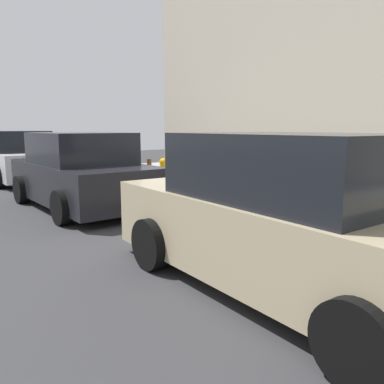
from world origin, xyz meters
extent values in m
plane|color=#333335|center=(0.00, 0.00, 0.00)|extent=(40.00, 40.00, 0.00)
cube|color=#9E9B93|center=(0.00, -2.50, 0.07)|extent=(18.00, 5.00, 0.14)
cube|color=black|center=(-3.11, -0.71, 0.39)|extent=(0.36, 0.22, 0.51)
cube|color=black|center=(-3.11, -0.71, 0.39)|extent=(0.37, 0.05, 0.52)
cylinder|color=gray|center=(-3.26, -0.71, 0.77)|extent=(0.02, 0.02, 0.23)
cylinder|color=gray|center=(-2.96, -0.71, 0.77)|extent=(0.02, 0.02, 0.23)
cylinder|color=black|center=(-3.11, -0.71, 0.88)|extent=(0.30, 0.03, 0.02)
cylinder|color=black|center=(-3.26, -0.71, 0.16)|extent=(0.04, 0.02, 0.04)
cylinder|color=black|center=(-2.96, -0.71, 0.16)|extent=(0.04, 0.02, 0.04)
cube|color=#59601E|center=(-2.62, -0.77, 0.45)|extent=(0.43, 0.22, 0.62)
cube|color=black|center=(-2.62, -0.77, 0.45)|extent=(0.43, 0.05, 0.63)
cylinder|color=gray|center=(-2.81, -0.77, 0.78)|extent=(0.02, 0.02, 0.04)
cylinder|color=gray|center=(-2.44, -0.77, 0.78)|extent=(0.02, 0.02, 0.04)
cylinder|color=black|center=(-2.62, -0.77, 0.80)|extent=(0.36, 0.03, 0.02)
cylinder|color=black|center=(-2.81, -0.77, 0.16)|extent=(0.04, 0.02, 0.04)
cylinder|color=black|center=(-2.44, -0.77, 0.16)|extent=(0.04, 0.02, 0.04)
cube|color=red|center=(-2.07, -0.78, 0.41)|extent=(0.49, 0.25, 0.53)
cube|color=black|center=(-2.07, -0.78, 0.41)|extent=(0.50, 0.05, 0.54)
cylinder|color=gray|center=(-2.29, -0.78, 0.82)|extent=(0.02, 0.02, 0.29)
cylinder|color=gray|center=(-1.86, -0.78, 0.82)|extent=(0.02, 0.02, 0.29)
cylinder|color=black|center=(-2.07, -0.78, 0.97)|extent=(0.43, 0.02, 0.02)
cylinder|color=black|center=(-2.29, -0.78, 0.16)|extent=(0.04, 0.02, 0.04)
cylinder|color=black|center=(-1.85, -0.78, 0.16)|extent=(0.04, 0.02, 0.04)
cube|color=navy|center=(-1.52, -0.74, 0.51)|extent=(0.44, 0.23, 0.74)
cube|color=black|center=(-1.52, -0.74, 0.51)|extent=(0.44, 0.07, 0.75)
cylinder|color=gray|center=(-1.70, -0.75, 1.01)|extent=(0.02, 0.02, 0.27)
cylinder|color=gray|center=(-1.34, -0.73, 1.01)|extent=(0.02, 0.02, 0.27)
cylinder|color=black|center=(-1.52, -0.74, 1.14)|extent=(0.37, 0.05, 0.02)
cylinder|color=black|center=(-1.71, -0.75, 0.16)|extent=(0.05, 0.02, 0.04)
cylinder|color=black|center=(-1.33, -0.73, 0.16)|extent=(0.05, 0.02, 0.04)
cube|color=maroon|center=(-0.99, -0.65, 0.46)|extent=(0.47, 0.27, 0.65)
cube|color=black|center=(-0.99, -0.65, 0.46)|extent=(0.46, 0.09, 0.66)
cylinder|color=gray|center=(-1.18, -0.63, 0.88)|extent=(0.02, 0.02, 0.19)
cylinder|color=gray|center=(-0.80, -0.67, 0.88)|extent=(0.02, 0.02, 0.19)
cylinder|color=black|center=(-0.99, -0.65, 0.98)|extent=(0.39, 0.06, 0.02)
cylinder|color=black|center=(-1.19, -0.63, 0.16)|extent=(0.05, 0.02, 0.04)
cylinder|color=black|center=(-0.79, -0.67, 0.16)|extent=(0.05, 0.02, 0.04)
cube|color=#0F606B|center=(-0.44, -0.68, 0.47)|extent=(0.46, 0.21, 0.67)
cube|color=black|center=(-0.44, -0.68, 0.47)|extent=(0.47, 0.04, 0.68)
cylinder|color=gray|center=(-0.64, -0.68, 0.92)|extent=(0.02, 0.02, 0.23)
cylinder|color=gray|center=(-0.24, -0.68, 0.92)|extent=(0.02, 0.02, 0.23)
cylinder|color=black|center=(-0.44, -0.68, 1.04)|extent=(0.40, 0.03, 0.02)
cylinder|color=black|center=(-0.65, -0.68, 0.16)|extent=(0.04, 0.02, 0.04)
cylinder|color=black|center=(-0.23, -0.68, 0.16)|extent=(0.04, 0.02, 0.04)
cube|color=#9EA0A8|center=(0.10, -0.71, 0.48)|extent=(0.42, 0.24, 0.69)
cube|color=black|center=(0.10, -0.71, 0.48)|extent=(0.43, 0.05, 0.70)
cylinder|color=gray|center=(-0.08, -0.71, 0.97)|extent=(0.02, 0.02, 0.29)
cylinder|color=gray|center=(0.27, -0.71, 0.97)|extent=(0.02, 0.02, 0.29)
cylinder|color=black|center=(0.10, -0.71, 1.11)|extent=(0.36, 0.03, 0.02)
cylinder|color=black|center=(-0.09, -0.71, 0.16)|extent=(0.04, 0.02, 0.04)
cylinder|color=black|center=(0.28, -0.71, 0.16)|extent=(0.04, 0.02, 0.04)
cube|color=black|center=(0.61, -0.65, 0.48)|extent=(0.44, 0.23, 0.68)
cube|color=black|center=(0.61, -0.65, 0.48)|extent=(0.44, 0.05, 0.69)
cylinder|color=gray|center=(0.43, -0.66, 0.96)|extent=(0.02, 0.02, 0.29)
cylinder|color=gray|center=(0.80, -0.65, 0.96)|extent=(0.02, 0.02, 0.29)
cylinder|color=black|center=(0.61, -0.65, 1.11)|extent=(0.37, 0.04, 0.02)
cylinder|color=black|center=(0.43, -0.66, 0.16)|extent=(0.04, 0.02, 0.04)
cylinder|color=black|center=(0.80, -0.65, 0.16)|extent=(0.04, 0.02, 0.04)
cube|color=#59601E|center=(1.17, -0.79, 0.50)|extent=(0.51, 0.28, 0.72)
cube|color=black|center=(1.17, -0.79, 0.50)|extent=(0.50, 0.09, 0.74)
cylinder|color=gray|center=(0.95, -0.81, 0.98)|extent=(0.02, 0.02, 0.24)
cylinder|color=gray|center=(1.38, -0.77, 0.98)|extent=(0.02, 0.02, 0.24)
cylinder|color=black|center=(1.17, -0.79, 1.10)|extent=(0.43, 0.07, 0.02)
cylinder|color=black|center=(0.95, -0.81, 0.16)|extent=(0.05, 0.02, 0.04)
cylinder|color=black|center=(1.38, -0.77, 0.16)|extent=(0.05, 0.02, 0.04)
cube|color=red|center=(1.68, -0.76, 0.42)|extent=(0.36, 0.26, 0.56)
cube|color=black|center=(1.68, -0.76, 0.42)|extent=(0.37, 0.06, 0.58)
cylinder|color=gray|center=(1.54, -0.75, 0.83)|extent=(0.02, 0.02, 0.25)
cylinder|color=gray|center=(1.83, -0.76, 0.83)|extent=(0.02, 0.02, 0.25)
cylinder|color=black|center=(1.68, -0.76, 0.95)|extent=(0.30, 0.03, 0.02)
cylinder|color=black|center=(1.53, -0.75, 0.16)|extent=(0.04, 0.02, 0.04)
cylinder|color=black|center=(1.84, -0.76, 0.16)|extent=(0.04, 0.02, 0.04)
cylinder|color=#D89E0C|center=(2.52, -0.72, 0.46)|extent=(0.20, 0.20, 0.63)
sphere|color=#D89E0C|center=(2.52, -0.72, 0.82)|extent=(0.21, 0.21, 0.21)
cylinder|color=#D89E0C|center=(2.67, -0.72, 0.49)|extent=(0.09, 0.10, 0.09)
cylinder|color=#D89E0C|center=(2.37, -0.72, 0.49)|extent=(0.09, 0.10, 0.09)
cylinder|color=brown|center=(3.01, -0.57, 0.51)|extent=(0.13, 0.13, 0.74)
cube|color=tan|center=(-3.66, 1.80, 0.59)|extent=(4.50, 1.86, 0.83)
cube|color=black|center=(-3.66, 1.80, 1.34)|extent=(2.36, 1.65, 0.68)
cylinder|color=black|center=(-2.26, 2.62, 0.32)|extent=(0.65, 0.24, 0.64)
cylinder|color=black|center=(-2.32, 0.89, 0.32)|extent=(0.65, 0.24, 0.64)
cylinder|color=black|center=(-5.01, 2.71, 0.32)|extent=(0.65, 0.24, 0.64)
cube|color=black|center=(1.93, 1.80, 0.58)|extent=(4.22, 1.90, 0.80)
cube|color=black|center=(1.93, 1.80, 1.30)|extent=(2.20, 1.73, 0.65)
cylinder|color=black|center=(3.22, 2.75, 0.32)|extent=(0.64, 0.23, 0.64)
cylinder|color=black|center=(3.24, 0.88, 0.32)|extent=(0.64, 0.23, 0.64)
cylinder|color=black|center=(0.62, 2.72, 0.32)|extent=(0.64, 0.23, 0.64)
cylinder|color=black|center=(0.64, 0.85, 0.32)|extent=(0.64, 0.23, 0.64)
cube|color=silver|center=(7.24, 1.80, 0.58)|extent=(4.29, 1.72, 0.80)
cube|color=black|center=(7.24, 1.80, 1.30)|extent=(2.23, 1.58, 0.65)
cylinder|color=black|center=(8.57, 0.94, 0.32)|extent=(0.64, 0.22, 0.64)
cylinder|color=black|center=(5.92, 0.93, 0.32)|extent=(0.64, 0.22, 0.64)
cylinder|color=black|center=(14.06, 0.81, 0.32)|extent=(0.65, 0.24, 0.64)
cylinder|color=black|center=(11.41, 0.88, 0.32)|extent=(0.65, 0.24, 0.64)
camera|label=1|loc=(-6.23, 5.04, 1.74)|focal=36.42mm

